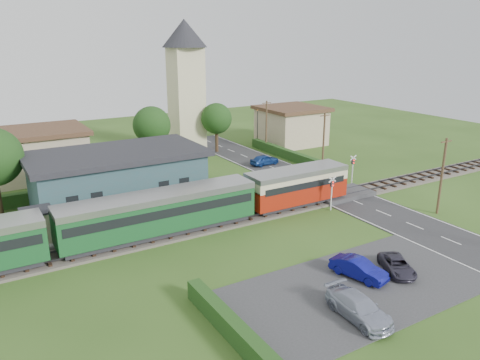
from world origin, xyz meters
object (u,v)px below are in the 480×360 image
church_tower (186,76)px  car_park_silver (359,308)px  equipment_hut (38,225)px  car_on_road (265,160)px  car_park_dark (397,265)px  car_park_blue (359,268)px  crossing_signal_near (332,188)px  house_east (291,125)px  train (121,220)px  station_building (118,178)px  crossing_signal_far (353,166)px  pedestrian_near (197,203)px  house_west (38,153)px  pedestrian_far (69,223)px

church_tower → car_park_silver: size_ratio=3.87×
equipment_hut → church_tower: size_ratio=0.14×
car_on_road → car_park_dark: (-7.61, -27.69, -0.11)m
car_park_blue → car_park_silver: size_ratio=0.86×
church_tower → crossing_signal_near: church_tower is taller
house_east → church_tower: bearing=165.1°
train → church_tower: bearing=56.0°
car_park_silver → station_building: bearing=105.9°
car_on_road → church_tower: bearing=17.2°
crossing_signal_far → car_park_silver: crossing_signal_far is taller
crossing_signal_near → pedestrian_near: 12.34m
car_on_road → pedestrian_near: size_ratio=2.21×
equipment_hut → crossing_signal_far: (31.60, -0.81, 0.39)m
church_tower → house_west: size_ratio=1.63×
station_building → church_tower: 23.89m
church_tower → house_west: bearing=-171.5°
car_on_road → car_park_silver: size_ratio=0.83×
train → car_on_road: 26.34m
house_east → pedestrian_far: (-35.71, -18.53, -1.51)m
train → crossing_signal_near: size_ratio=13.18×
station_building → car_park_blue: station_building is taller
church_tower → crossing_signal_near: bearing=-87.2°
equipment_hut → station_building: bearing=35.9°
car_park_blue → car_park_dark: bearing=-31.2°
church_tower → house_east: 17.21m
crossing_signal_far → crossing_signal_near: bearing=-146.3°
car_on_road → crossing_signal_near: bearing=163.7°
crossing_signal_far → car_on_road: 12.11m
car_park_blue → pedestrian_near: bearing=90.9°
train → car_park_silver: (8.63, -16.50, -1.44)m
house_east → crossing_signal_far: size_ratio=2.69×
pedestrian_far → crossing_signal_far: bearing=-72.5°
house_east → pedestrian_near: house_east is taller
house_east → pedestrian_near: (-24.88, -19.47, -1.49)m
house_east → car_park_silver: 45.38m
car_on_road → train: bearing=117.3°
equipment_hut → car_park_silver: size_ratio=0.56×
equipment_hut → house_east: 42.41m
pedestrian_near → pedestrian_far: (-10.84, 0.93, -0.02)m
church_tower → pedestrian_near: (-9.88, -23.47, -8.92)m
crossing_signal_far → car_park_silver: (-17.53, -18.89, -1.40)m
equipment_hut → house_west: size_ratio=0.24×
house_west → car_park_dark: bearing=-65.0°
church_tower → crossing_signal_near: 29.57m
pedestrian_near → pedestrian_far: size_ratio=1.02×
house_west → station_building: bearing=-70.4°
car_park_blue → house_west: bearing=97.2°
house_west → pedestrian_near: 22.88m
equipment_hut → station_building: 9.92m
house_west → car_park_silver: 41.07m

